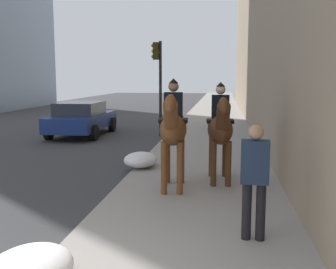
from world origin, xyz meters
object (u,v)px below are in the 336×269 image
Objects in this scene: mounted_horse_near at (173,128)px; pedestrian_greeting at (255,174)px; mounted_horse_far at (220,128)px; traffic_light_near_curb at (158,73)px; car_near_lane at (82,118)px.

pedestrian_greeting is at bearing 26.94° from mounted_horse_near.
traffic_light_near_curb is (7.77, 2.62, 1.28)m from mounted_horse_far.
pedestrian_greeting is at bearing -150.08° from car_near_lane.
car_near_lane is 1.15× the size of traffic_light_near_curb.
mounted_horse_near is 9.65m from car_near_lane.
pedestrian_greeting reaches higher than car_near_lane.
traffic_light_near_curb is at bearing -172.55° from mounted_horse_near.
traffic_light_near_curb is at bearing 19.78° from pedestrian_greeting.
traffic_light_near_curb is at bearing -165.63° from mounted_horse_far.
traffic_light_near_curb reaches higher than mounted_horse_far.
mounted_horse_far is 1.33× the size of pedestrian_greeting.
mounted_horse_near is 8.77m from traffic_light_near_curb.
traffic_light_near_curb is (11.06, 3.13, 1.54)m from pedestrian_greeting.
mounted_horse_far is at bearing -142.67° from car_near_lane.
car_near_lane is at bearing -152.87° from mounted_horse_near.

